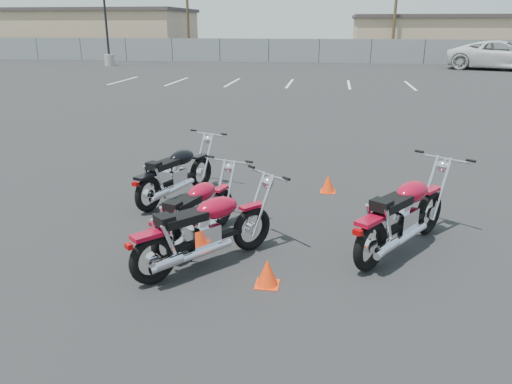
# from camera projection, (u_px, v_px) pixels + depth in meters

# --- Properties ---
(ground) EXTENTS (120.00, 120.00, 0.00)m
(ground) POSITION_uv_depth(u_px,v_px,m) (235.00, 251.00, 6.71)
(ground) COLOR black
(ground) RESTS_ON ground
(motorcycle_front_red) EXTENTS (1.03, 2.00, 0.99)m
(motorcycle_front_red) POSITION_uv_depth(u_px,v_px,m) (196.00, 212.00, 6.84)
(motorcycle_front_red) COLOR black
(motorcycle_front_red) RESTS_ON ground
(motorcycle_second_black) EXTENTS (1.17, 2.05, 1.02)m
(motorcycle_second_black) POSITION_uv_depth(u_px,v_px,m) (176.00, 173.00, 8.56)
(motorcycle_second_black) COLOR black
(motorcycle_second_black) RESTS_ON ground
(motorcycle_third_red) EXTENTS (1.75, 1.86, 1.05)m
(motorcycle_third_red) POSITION_uv_depth(u_px,v_px,m) (205.00, 230.00, 6.16)
(motorcycle_third_red) COLOR black
(motorcycle_third_red) RESTS_ON ground
(motorcycle_rear_red) EXTENTS (1.70, 2.12, 1.13)m
(motorcycle_rear_red) POSITION_uv_depth(u_px,v_px,m) (403.00, 215.00, 6.56)
(motorcycle_rear_red) COLOR black
(motorcycle_rear_red) RESTS_ON ground
(training_cone_near) EXTENTS (0.27, 0.27, 0.32)m
(training_cone_near) POSITION_uv_depth(u_px,v_px,m) (328.00, 184.00, 9.03)
(training_cone_near) COLOR #FF3A0D
(training_cone_near) RESTS_ON ground
(training_cone_extra) EXTENTS (0.28, 0.28, 0.33)m
(training_cone_extra) POSITION_uv_depth(u_px,v_px,m) (267.00, 272.00, 5.79)
(training_cone_extra) COLOR #FF3A0D
(training_cone_extra) RESTS_ON ground
(light_pole_west) EXTENTS (0.80, 0.70, 10.79)m
(light_pole_west) POSITION_uv_depth(u_px,v_px,m) (106.00, 25.00, 35.52)
(light_pole_west) COLOR gray
(light_pole_west) RESTS_ON ground
(chainlink_fence) EXTENTS (80.06, 0.06, 1.80)m
(chainlink_fence) POSITION_uv_depth(u_px,v_px,m) (319.00, 51.00, 39.20)
(chainlink_fence) COLOR slate
(chainlink_fence) RESTS_ON ground
(tan_building_west) EXTENTS (18.40, 10.40, 4.30)m
(tan_building_west) POSITION_uv_depth(u_px,v_px,m) (95.00, 32.00, 48.49)
(tan_building_west) COLOR tan
(tan_building_west) RESTS_ON ground
(tan_building_east) EXTENTS (14.40, 9.40, 3.70)m
(tan_building_east) POSITION_uv_depth(u_px,v_px,m) (432.00, 36.00, 45.90)
(tan_building_east) COLOR tan
(tan_building_east) RESTS_ON ground
(utility_pole_b) EXTENTS (1.80, 0.24, 9.00)m
(utility_pole_b) POSITION_uv_depth(u_px,v_px,m) (187.00, 3.00, 44.39)
(utility_pole_b) COLOR #43331F
(utility_pole_b) RESTS_ON ground
(utility_pole_c) EXTENTS (1.80, 0.24, 9.00)m
(utility_pole_c) POSITION_uv_depth(u_px,v_px,m) (396.00, 1.00, 40.89)
(utility_pole_c) COLOR #43331F
(utility_pole_c) RESTS_ON ground
(parking_line_stripes) EXTENTS (15.12, 4.00, 0.01)m
(parking_line_stripes) POSITION_uv_depth(u_px,v_px,m) (261.00, 83.00, 25.80)
(parking_line_stripes) COLOR silver
(parking_line_stripes) RESTS_ON ground
(white_van) EXTENTS (5.55, 8.36, 2.95)m
(white_van) POSITION_uv_depth(u_px,v_px,m) (503.00, 47.00, 32.79)
(white_van) COLOR silver
(white_van) RESTS_ON ground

